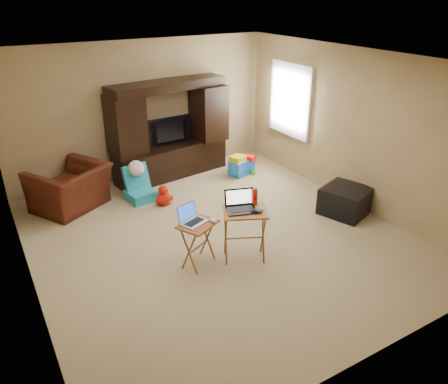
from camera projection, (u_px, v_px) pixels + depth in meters
floor at (217, 236)px, 6.38m from camera, size 5.50×5.50×0.00m
ceiling at (216, 60)px, 5.31m from camera, size 5.50×5.50×0.00m
wall_back at (143, 111)px, 7.99m from camera, size 5.00×0.00×5.00m
wall_front at (376, 254)px, 3.70m from camera, size 5.00×0.00×5.00m
wall_left at (15, 198)px, 4.70m from camera, size 0.00×5.50×5.50m
wall_right at (352, 128)px, 6.99m from camera, size 0.00×5.50×5.50m
window_pane at (291, 100)px, 8.13m from camera, size 0.00×1.20×1.20m
window_frame at (290, 100)px, 8.12m from camera, size 0.06×1.14×1.34m
entertainment_center at (170, 130)px, 8.08m from camera, size 2.26×0.85×1.81m
television at (171, 132)px, 8.07m from camera, size 0.92×0.17×0.53m
recliner at (70, 188)px, 7.06m from camera, size 1.43×1.37×0.71m
child_rocker at (140, 184)px, 7.35m from camera, size 0.52×0.57×0.59m
plush_toy at (164, 195)px, 7.23m from camera, size 0.32×0.27×0.36m
push_toy at (242, 164)px, 8.43m from camera, size 0.62×0.53×0.40m
ottoman at (345, 201)px, 6.96m from camera, size 0.85×0.85×0.43m
tray_table_left at (198, 244)px, 5.62m from camera, size 0.59×0.55×0.61m
tray_table_right at (244, 235)px, 5.72m from camera, size 0.69×0.64×0.72m
laptop_left at (194, 215)px, 5.45m from camera, size 0.39×0.36×0.24m
laptop_right at (242, 202)px, 5.51m from camera, size 0.46×0.41×0.24m
mouse_left at (213, 220)px, 5.51m from camera, size 0.10×0.14×0.05m
mouse_right at (259, 210)px, 5.52m from camera, size 0.11×0.16×0.06m
water_bottle at (255, 197)px, 5.67m from camera, size 0.07×0.07×0.22m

